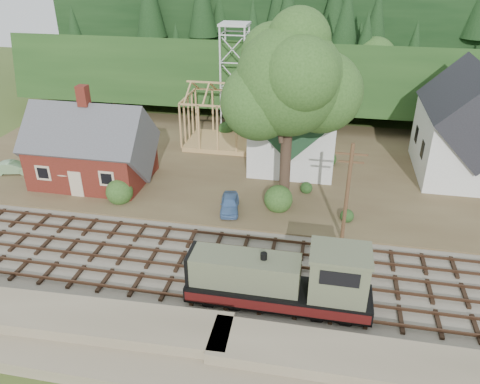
% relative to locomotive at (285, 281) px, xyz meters
% --- Properties ---
extents(ground, '(140.00, 140.00, 0.00)m').
position_rel_locomotive_xyz_m(ground, '(-3.50, 3.00, -2.00)').
color(ground, '#384C1E').
rests_on(ground, ground).
extents(embankment, '(64.00, 5.00, 1.60)m').
position_rel_locomotive_xyz_m(embankment, '(-3.50, -5.50, -2.00)').
color(embankment, '#7F7259').
rests_on(embankment, ground).
extents(railroad_bed, '(64.00, 11.00, 0.16)m').
position_rel_locomotive_xyz_m(railroad_bed, '(-3.50, 3.00, -1.92)').
color(railroad_bed, '#726B5B').
rests_on(railroad_bed, ground).
extents(village_flat, '(64.00, 26.00, 0.30)m').
position_rel_locomotive_xyz_m(village_flat, '(-3.50, 21.00, -1.85)').
color(village_flat, brown).
rests_on(village_flat, ground).
extents(hillside, '(70.00, 28.96, 12.74)m').
position_rel_locomotive_xyz_m(hillside, '(-3.50, 45.00, -2.00)').
color(hillside, '#1E3F19').
rests_on(hillside, ground).
extents(ridge, '(80.00, 20.00, 12.00)m').
position_rel_locomotive_xyz_m(ridge, '(-3.50, 61.00, -2.00)').
color(ridge, black).
rests_on(ridge, ground).
extents(depot, '(10.80, 7.41, 9.00)m').
position_rel_locomotive_xyz_m(depot, '(-19.50, 14.00, 1.22)').
color(depot, '#551F13').
rests_on(depot, village_flat).
extents(church, '(8.40, 15.17, 13.00)m').
position_rel_locomotive_xyz_m(church, '(-1.50, 22.68, 3.18)').
color(church, silver).
rests_on(church, village_flat).
extents(farmhouse, '(8.40, 10.80, 10.60)m').
position_rel_locomotive_xyz_m(farmhouse, '(14.50, 22.00, 2.87)').
color(farmhouse, silver).
rests_on(farmhouse, village_flat).
extents(timber_frame, '(8.20, 6.20, 6.99)m').
position_rel_locomotive_xyz_m(timber_frame, '(-9.50, 25.00, 1.27)').
color(timber_frame, tan).
rests_on(timber_frame, village_flat).
extents(lattice_tower, '(3.20, 3.20, 12.12)m').
position_rel_locomotive_xyz_m(lattice_tower, '(-9.50, 31.00, 8.03)').
color(lattice_tower, silver).
rests_on(lattice_tower, village_flat).
extents(big_tree, '(10.90, 8.40, 14.70)m').
position_rel_locomotive_xyz_m(big_tree, '(-1.33, 13.08, 8.22)').
color(big_tree, '#38281E').
rests_on(big_tree, village_flat).
extents(telegraph_pole_near, '(2.20, 0.28, 8.00)m').
position_rel_locomotive_xyz_m(telegraph_pole_near, '(3.50, 8.20, 2.25)').
color(telegraph_pole_near, '#4C331E').
rests_on(telegraph_pole_near, ground).
extents(locomotive, '(11.07, 2.77, 4.46)m').
position_rel_locomotive_xyz_m(locomotive, '(0.00, 0.00, 0.00)').
color(locomotive, black).
rests_on(locomotive, railroad_bed).
extents(car_blue, '(2.10, 3.92, 1.27)m').
position_rel_locomotive_xyz_m(car_blue, '(-5.76, 10.64, -1.06)').
color(car_blue, '#557DB7').
rests_on(car_blue, village_flat).
extents(car_green, '(3.87, 2.17, 1.21)m').
position_rel_locomotive_xyz_m(car_green, '(-28.00, 13.69, -1.09)').
color(car_green, '#7EA975').
rests_on(car_green, village_flat).
extents(patio_set, '(2.13, 2.13, 2.37)m').
position_rel_locomotive_xyz_m(patio_set, '(-20.69, 11.44, 0.32)').
color(patio_set, silver).
rests_on(patio_set, village_flat).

